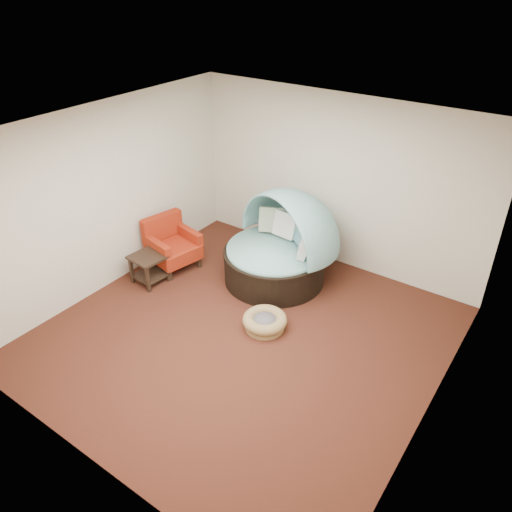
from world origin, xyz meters
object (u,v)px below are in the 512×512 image
Objects in this scene: canopy_daybed at (280,241)px; side_table at (149,265)px; pet_basket at (265,321)px; red_armchair at (171,244)px.

canopy_daybed is 3.84× the size of side_table.
pet_basket is at bearing 2.27° from side_table.
pet_basket is (0.54, -1.19, -0.57)m from canopy_daybed.
red_armchair is 1.60× the size of side_table.
canopy_daybed is 2.39× the size of red_armchair.
side_table is (0.05, -0.57, -0.09)m from red_armchair.
canopy_daybed reaches higher than pet_basket.
pet_basket is 1.29× the size of side_table.
pet_basket is 2.16m from side_table.
canopy_daybed is 2.97× the size of pet_basket.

